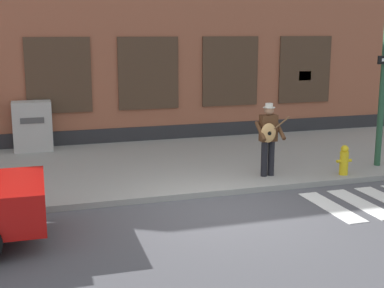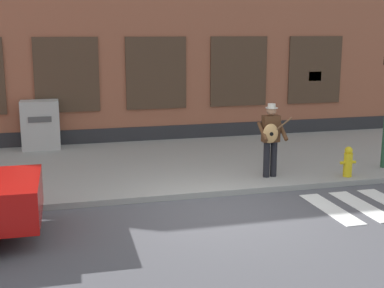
{
  "view_description": "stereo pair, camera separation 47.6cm",
  "coord_description": "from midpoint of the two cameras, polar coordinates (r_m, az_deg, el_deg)",
  "views": [
    {
      "loc": [
        -3.5,
        -9.11,
        3.4
      ],
      "look_at": [
        -0.29,
        1.24,
        1.1
      ],
      "focal_mm": 50.0,
      "sensor_mm": 36.0,
      "label": 1
    },
    {
      "loc": [
        -3.05,
        -9.24,
        3.4
      ],
      "look_at": [
        -0.29,
        1.24,
        1.1
      ],
      "focal_mm": 50.0,
      "sensor_mm": 36.0,
      "label": 2
    }
  ],
  "objects": [
    {
      "name": "busker",
      "position": [
        12.18,
        7.05,
        0.91
      ],
      "size": [
        0.7,
        0.52,
        1.68
      ],
      "color": "black",
      "rests_on": "sidewalk"
    },
    {
      "name": "utility_box",
      "position": [
        15.49,
        -17.5,
        1.83
      ],
      "size": [
        1.04,
        0.65,
        1.38
      ],
      "color": "#ADADA8",
      "rests_on": "sidewalk"
    },
    {
      "name": "ground_plane",
      "position": [
        10.32,
        2.26,
        -7.25
      ],
      "size": [
        160.0,
        160.0,
        0.0
      ],
      "primitive_type": "plane",
      "color": "#4C4C51"
    },
    {
      "name": "fire_hydrant",
      "position": [
        12.76,
        14.89,
        -1.68
      ],
      "size": [
        0.38,
        0.2,
        0.7
      ],
      "color": "gold",
      "rests_on": "sidewalk"
    },
    {
      "name": "sidewalk",
      "position": [
        13.74,
        -2.96,
        -2.07
      ],
      "size": [
        28.0,
        5.6,
        0.13
      ],
      "color": "gray",
      "rests_on": "ground"
    }
  ]
}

